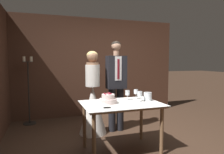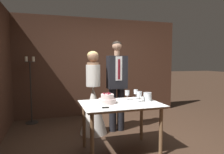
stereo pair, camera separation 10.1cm
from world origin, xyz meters
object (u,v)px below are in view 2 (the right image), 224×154
object	(u,v)px
bride	(93,103)
wine_glass_near	(136,92)
wine_glass_middle	(127,93)
candle_stand	(31,93)
groom	(117,82)
hurricane_candle	(147,97)
cake_knife	(112,108)
tiered_cake	(107,99)
cake_table	(121,109)
wine_glass_far	(139,94)

from	to	relation	value
bride	wine_glass_near	bearing A→B (deg)	-48.04
wine_glass_middle	candle_stand	size ratio (longest dim) A/B	0.11
groom	candle_stand	world-z (taller)	groom
wine_glass_near	groom	bearing A→B (deg)	100.02
hurricane_candle	bride	xyz separation A→B (m)	(-0.74, 0.88, -0.24)
cake_knife	hurricane_candle	xyz separation A→B (m)	(0.72, 0.31, 0.06)
wine_glass_middle	hurricane_candle	xyz separation A→B (m)	(0.30, -0.16, -0.05)
groom	candle_stand	bearing A→B (deg)	148.55
bride	tiered_cake	bearing A→B (deg)	-87.13
cake_table	wine_glass_far	distance (m)	0.39
wine_glass_far	hurricane_candle	distance (m)	0.17
wine_glass_near	hurricane_candle	bearing A→B (deg)	-57.65
cake_table	tiered_cake	xyz separation A→B (m)	(-0.20, 0.05, 0.16)
tiered_cake	cake_table	bearing A→B (deg)	-14.23
bride	cake_knife	bearing A→B (deg)	-89.16
wine_glass_near	wine_glass_far	xyz separation A→B (m)	(-0.04, -0.23, -0.00)
wine_glass_middle	candle_stand	bearing A→B (deg)	133.46
groom	wine_glass_middle	bearing A→B (deg)	-94.36
tiered_cake	wine_glass_near	distance (m)	0.60
wine_glass_near	hurricane_candle	size ratio (longest dim) A/B	1.20
tiered_cake	hurricane_candle	world-z (taller)	tiered_cake
cake_table	bride	size ratio (longest dim) A/B	0.76
bride	groom	size ratio (longest dim) A/B	0.89
groom	wine_glass_far	bearing A→B (deg)	-84.90
cake_table	wine_glass_near	distance (m)	0.49
wine_glass_near	wine_glass_middle	xyz separation A→B (m)	(-0.17, -0.03, -0.00)
groom	candle_stand	size ratio (longest dim) A/B	1.19
wine_glass_far	hurricane_candle	xyz separation A→B (m)	(0.16, 0.03, -0.05)
groom	hurricane_candle	bearing A→B (deg)	-74.44
wine_glass_far	bride	size ratio (longest dim) A/B	0.10
wine_glass_middle	wine_glass_far	bearing A→B (deg)	-55.24
candle_stand	tiered_cake	bearing A→B (deg)	-56.24
cake_table	wine_glass_middle	size ratio (longest dim) A/B	7.49
hurricane_candle	cake_knife	bearing A→B (deg)	-156.52
cake_knife	wine_glass_far	size ratio (longest dim) A/B	2.68
candle_stand	wine_glass_middle	bearing A→B (deg)	-46.54
tiered_cake	hurricane_candle	bearing A→B (deg)	-1.11
wine_glass_far	hurricane_candle	bearing A→B (deg)	10.92
cake_knife	candle_stand	distance (m)	2.58
cake_table	groom	bearing A→B (deg)	74.93
hurricane_candle	candle_stand	bearing A→B (deg)	135.61
cake_table	wine_glass_far	bearing A→B (deg)	1.16
wine_glass_middle	wine_glass_far	xyz separation A→B (m)	(0.14, -0.20, 0.00)
cake_knife	candle_stand	bearing A→B (deg)	128.71
hurricane_candle	wine_glass_middle	bearing A→B (deg)	151.26
hurricane_candle	cake_table	bearing A→B (deg)	-175.56
wine_glass_near	bride	distance (m)	0.96
cake_table	hurricane_candle	size ratio (longest dim) A/B	8.83
hurricane_candle	bride	distance (m)	1.17
wine_glass_near	wine_glass_far	distance (m)	0.23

